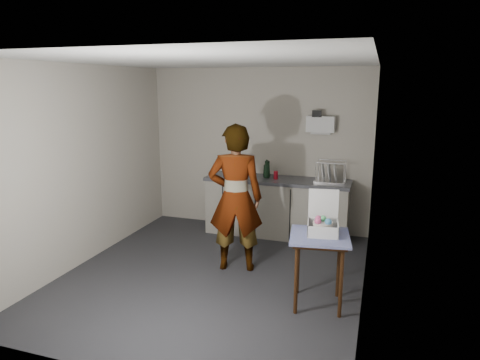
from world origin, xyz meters
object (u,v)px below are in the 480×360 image
(standing_man, at_px, (235,198))
(paper_towel, at_px, (228,168))
(soap_bottle, at_px, (267,169))
(bakery_box, at_px, (323,224))
(kitchen_counter, at_px, (277,209))
(side_table, at_px, (319,244))
(soda_can, at_px, (276,175))
(dark_bottle, at_px, (267,169))
(dish_rack, at_px, (330,177))

(standing_man, xyz_separation_m, paper_towel, (-0.59, 1.34, 0.10))
(soap_bottle, bearing_deg, bakery_box, -60.02)
(kitchen_counter, height_order, standing_man, standing_man)
(side_table, xyz_separation_m, soda_can, (-0.96, 1.99, 0.28))
(soap_bottle, bearing_deg, side_table, -61.20)
(standing_man, height_order, dark_bottle, standing_man)
(soda_can, height_order, paper_towel, paper_towel)
(soap_bottle, relative_size, paper_towel, 1.06)
(dark_bottle, relative_size, paper_towel, 0.95)
(paper_towel, height_order, bakery_box, bakery_box)
(dish_rack, bearing_deg, soap_bottle, -177.93)
(standing_man, distance_m, dark_bottle, 1.48)
(side_table, xyz_separation_m, dish_rack, (-0.15, 2.07, 0.29))
(soap_bottle, bearing_deg, dark_bottle, 97.76)
(dark_bottle, height_order, dish_rack, dish_rack)
(standing_man, height_order, bakery_box, standing_man)
(dish_rack, bearing_deg, soda_can, -174.33)
(dish_rack, height_order, bakery_box, bakery_box)
(soap_bottle, bearing_deg, soda_can, -16.26)
(standing_man, height_order, soap_bottle, standing_man)
(kitchen_counter, xyz_separation_m, paper_towel, (-0.79, -0.07, 0.61))
(kitchen_counter, distance_m, paper_towel, 1.00)
(paper_towel, bearing_deg, soap_bottle, 7.05)
(side_table, bearing_deg, bakery_box, 67.27)
(dark_bottle, xyz_separation_m, paper_towel, (-0.61, -0.14, -0.00))
(soap_bottle, xyz_separation_m, dish_rack, (0.97, 0.04, -0.07))
(standing_man, bearing_deg, side_table, 136.86)
(dark_bottle, distance_m, paper_towel, 0.62)
(kitchen_counter, bearing_deg, side_table, -65.06)
(kitchen_counter, relative_size, dark_bottle, 8.75)
(kitchen_counter, height_order, side_table, kitchen_counter)
(kitchen_counter, xyz_separation_m, bakery_box, (0.96, -1.96, 0.47))
(kitchen_counter, xyz_separation_m, soda_can, (-0.02, -0.04, 0.55))
(kitchen_counter, bearing_deg, bakery_box, -63.92)
(paper_towel, bearing_deg, side_table, -48.45)
(standing_man, distance_m, soda_can, 1.38)
(soda_can, bearing_deg, dark_bottle, 147.58)
(paper_towel, bearing_deg, soda_can, 2.26)
(soap_bottle, height_order, dark_bottle, soap_bottle)
(soda_can, height_order, bakery_box, bakery_box)
(side_table, distance_m, soda_can, 2.23)
(soap_bottle, xyz_separation_m, dark_bottle, (-0.01, 0.06, -0.01))
(standing_man, bearing_deg, soap_bottle, -106.02)
(kitchen_counter, distance_m, bakery_box, 2.23)
(kitchen_counter, distance_m, dish_rack, 0.97)
(bakery_box, bearing_deg, soda_can, 108.99)
(side_table, bearing_deg, kitchen_counter, 106.39)
(dark_bottle, bearing_deg, soda_can, -32.42)
(side_table, relative_size, standing_man, 0.42)
(kitchen_counter, relative_size, soap_bottle, 7.86)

